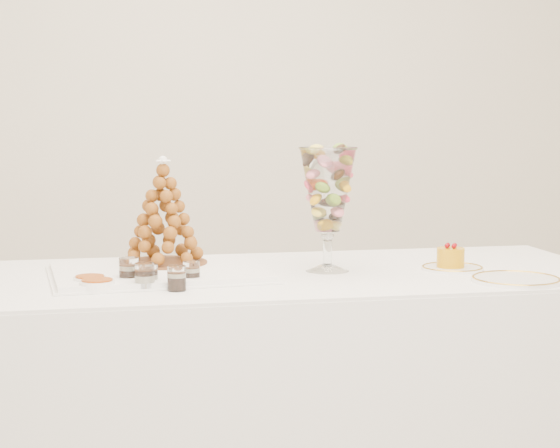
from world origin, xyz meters
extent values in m
cube|color=silver|center=(0.00, 2.00, 1.40)|extent=(4.50, 0.04, 2.80)
cube|color=white|center=(0.02, 0.11, 0.40)|extent=(2.13, 0.87, 0.80)
cube|color=white|center=(0.02, 0.11, 0.80)|extent=(2.12, 0.86, 0.01)
cube|color=white|center=(-0.32, 0.13, 0.82)|extent=(0.67, 0.53, 0.02)
cylinder|color=white|center=(0.20, 0.13, 0.82)|extent=(0.14, 0.14, 0.02)
cylinder|color=white|center=(0.20, 0.13, 0.87)|extent=(0.03, 0.03, 0.09)
sphere|color=white|center=(0.20, 0.13, 0.92)|extent=(0.04, 0.04, 0.04)
cylinder|color=white|center=(0.59, 0.07, 0.81)|extent=(0.20, 0.20, 0.01)
cylinder|color=white|center=(0.70, -0.16, 0.81)|extent=(0.26, 0.26, 0.01)
cylinder|color=white|center=(-0.42, 0.01, 0.84)|extent=(0.06, 0.06, 0.08)
cylinder|color=white|center=(-0.36, -0.04, 0.84)|extent=(0.05, 0.05, 0.06)
cylinder|color=white|center=(-0.24, -0.03, 0.84)|extent=(0.05, 0.05, 0.07)
cylinder|color=white|center=(-0.38, -0.09, 0.84)|extent=(0.07, 0.07, 0.08)
cylinder|color=white|center=(-0.29, -0.12, 0.84)|extent=(0.06, 0.06, 0.07)
cylinder|color=white|center=(-0.53, -0.01, 0.82)|extent=(0.09, 0.09, 0.03)
cylinder|color=white|center=(-0.51, -0.09, 0.82)|extent=(0.10, 0.10, 0.03)
cylinder|color=brown|center=(-0.30, 0.24, 0.83)|extent=(0.27, 0.27, 0.01)
cone|color=brown|center=(-0.30, 0.24, 0.99)|extent=(0.27, 0.27, 0.32)
sphere|color=white|center=(-0.30, 0.24, 1.15)|extent=(0.03, 0.03, 0.03)
cylinder|color=#CB8B09|center=(0.59, 0.07, 0.85)|extent=(0.09, 0.09, 0.06)
sphere|color=maroon|center=(0.60, 0.08, 0.88)|extent=(0.02, 0.02, 0.02)
sphere|color=maroon|center=(0.58, 0.09, 0.88)|extent=(0.02, 0.02, 0.02)
sphere|color=maroon|center=(0.57, 0.07, 0.88)|extent=(0.02, 0.02, 0.02)
sphere|color=maroon|center=(0.59, 0.06, 0.88)|extent=(0.02, 0.02, 0.02)
camera|label=1|loc=(-0.49, -2.69, 1.29)|focal=60.00mm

